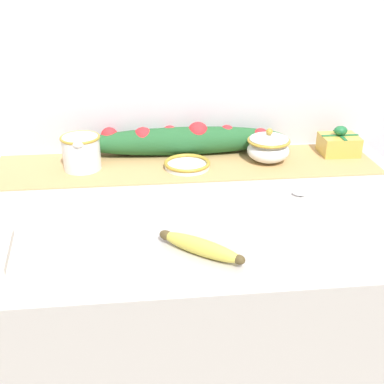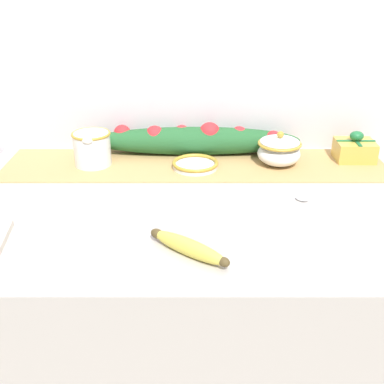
{
  "view_description": "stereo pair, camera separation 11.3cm",
  "coord_description": "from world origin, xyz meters",
  "px_view_note": "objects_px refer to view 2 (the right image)",
  "views": [
    {
      "loc": [
        -0.12,
        -1.06,
        1.47
      ],
      "look_at": [
        -0.01,
        -0.05,
        0.99
      ],
      "focal_mm": 45.0,
      "sensor_mm": 36.0,
      "label": 1
    },
    {
      "loc": [
        -0.01,
        -1.07,
        1.47
      ],
      "look_at": [
        -0.01,
        -0.05,
        0.99
      ],
      "focal_mm": 45.0,
      "sensor_mm": 36.0,
      "label": 2
    }
  ],
  "objects_px": {
    "small_dish": "(198,164)",
    "gift_box": "(357,150)",
    "banana": "(190,247)",
    "spoon": "(297,198)",
    "cream_pitcher": "(94,147)",
    "sugar_bowl": "(281,150)"
  },
  "relations": [
    {
      "from": "small_dish",
      "to": "gift_box",
      "type": "height_order",
      "value": "gift_box"
    },
    {
      "from": "cream_pitcher",
      "to": "small_dish",
      "type": "height_order",
      "value": "cream_pitcher"
    },
    {
      "from": "sugar_bowl",
      "to": "gift_box",
      "type": "distance_m",
      "value": 0.24
    },
    {
      "from": "small_dish",
      "to": "gift_box",
      "type": "xyz_separation_m",
      "value": [
        0.47,
        0.07,
        0.02
      ]
    },
    {
      "from": "banana",
      "to": "gift_box",
      "type": "bearing_deg",
      "value": 46.41
    },
    {
      "from": "sugar_bowl",
      "to": "spoon",
      "type": "bearing_deg",
      "value": -87.94
    },
    {
      "from": "cream_pitcher",
      "to": "sugar_bowl",
      "type": "bearing_deg",
      "value": -0.11
    },
    {
      "from": "spoon",
      "to": "gift_box",
      "type": "distance_m",
      "value": 0.35
    },
    {
      "from": "sugar_bowl",
      "to": "spoon",
      "type": "height_order",
      "value": "sugar_bowl"
    },
    {
      "from": "cream_pitcher",
      "to": "gift_box",
      "type": "bearing_deg",
      "value": 2.84
    },
    {
      "from": "gift_box",
      "to": "spoon",
      "type": "bearing_deg",
      "value": -130.57
    },
    {
      "from": "small_dish",
      "to": "spoon",
      "type": "relative_size",
      "value": 0.84
    },
    {
      "from": "gift_box",
      "to": "cream_pitcher",
      "type": "bearing_deg",
      "value": -177.16
    },
    {
      "from": "spoon",
      "to": "gift_box",
      "type": "bearing_deg",
      "value": 80.66
    },
    {
      "from": "cream_pitcher",
      "to": "banana",
      "type": "xyz_separation_m",
      "value": [
        0.28,
        -0.48,
        -0.04
      ]
    },
    {
      "from": "small_dish",
      "to": "spoon",
      "type": "distance_m",
      "value": 0.32
    },
    {
      "from": "small_dish",
      "to": "sugar_bowl",
      "type": "bearing_deg",
      "value": 6.2
    },
    {
      "from": "spoon",
      "to": "banana",
      "type": "bearing_deg",
      "value": -105.19
    },
    {
      "from": "sugar_bowl",
      "to": "spoon",
      "type": "distance_m",
      "value": 0.23
    },
    {
      "from": "sugar_bowl",
      "to": "gift_box",
      "type": "xyz_separation_m",
      "value": [
        0.23,
        0.04,
        -0.01
      ]
    },
    {
      "from": "small_dish",
      "to": "banana",
      "type": "distance_m",
      "value": 0.45
    },
    {
      "from": "small_dish",
      "to": "banana",
      "type": "xyz_separation_m",
      "value": [
        -0.02,
        -0.45,
        0.0
      ]
    }
  ]
}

